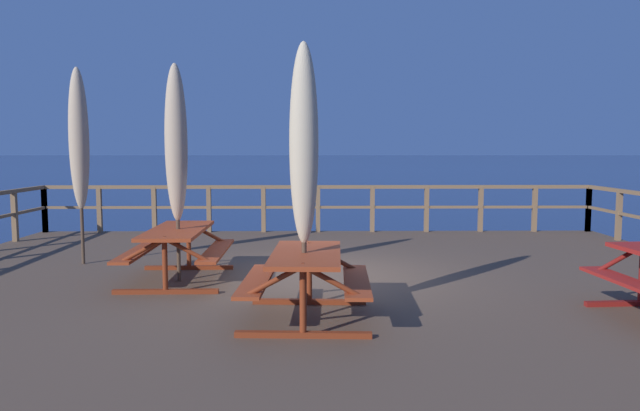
{
  "coord_description": "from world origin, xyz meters",
  "views": [
    {
      "loc": [
        -0.11,
        -8.85,
        2.72
      ],
      "look_at": [
        0.0,
        0.75,
        1.82
      ],
      "focal_mm": 33.22,
      "sensor_mm": 36.0,
      "label": 1
    }
  ],
  "objects_px": {
    "patio_umbrella_tall_mid_right": "(176,144)",
    "patio_umbrella_short_back": "(79,140)",
    "picnic_table_back_right": "(306,271)",
    "picnic_table_front_right": "(178,243)",
    "patio_umbrella_tall_back_right": "(304,145)"
  },
  "relations": [
    {
      "from": "patio_umbrella_short_back",
      "to": "picnic_table_front_right",
      "type": "bearing_deg",
      "value": -34.62
    },
    {
      "from": "picnic_table_back_right",
      "to": "patio_umbrella_tall_mid_right",
      "type": "xyz_separation_m",
      "value": [
        -1.88,
        1.98,
        1.44
      ]
    },
    {
      "from": "picnic_table_front_right",
      "to": "patio_umbrella_tall_mid_right",
      "type": "relative_size",
      "value": 0.64
    },
    {
      "from": "patio_umbrella_tall_back_right",
      "to": "picnic_table_back_right",
      "type": "bearing_deg",
      "value": 43.64
    },
    {
      "from": "picnic_table_back_right",
      "to": "patio_umbrella_short_back",
      "type": "height_order",
      "value": "patio_umbrella_short_back"
    },
    {
      "from": "picnic_table_front_right",
      "to": "patio_umbrella_tall_back_right",
      "type": "height_order",
      "value": "patio_umbrella_tall_back_right"
    },
    {
      "from": "picnic_table_front_right",
      "to": "patio_umbrella_short_back",
      "type": "bearing_deg",
      "value": 145.38
    },
    {
      "from": "patio_umbrella_tall_mid_right",
      "to": "patio_umbrella_short_back",
      "type": "height_order",
      "value": "patio_umbrella_short_back"
    },
    {
      "from": "patio_umbrella_tall_back_right",
      "to": "patio_umbrella_tall_mid_right",
      "type": "height_order",
      "value": "patio_umbrella_tall_mid_right"
    },
    {
      "from": "patio_umbrella_tall_back_right",
      "to": "patio_umbrella_short_back",
      "type": "bearing_deg",
      "value": 138.4
    },
    {
      "from": "picnic_table_back_right",
      "to": "picnic_table_front_right",
      "type": "distance_m",
      "value": 2.76
    },
    {
      "from": "patio_umbrella_short_back",
      "to": "picnic_table_back_right",
      "type": "bearing_deg",
      "value": -41.21
    },
    {
      "from": "picnic_table_back_right",
      "to": "picnic_table_front_right",
      "type": "xyz_separation_m",
      "value": [
        -1.89,
        2.01,
        0.01
      ]
    },
    {
      "from": "picnic_table_front_right",
      "to": "patio_umbrella_tall_back_right",
      "type": "relative_size",
      "value": 0.65
    },
    {
      "from": "patio_umbrella_tall_back_right",
      "to": "patio_umbrella_short_back",
      "type": "height_order",
      "value": "patio_umbrella_short_back"
    }
  ]
}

